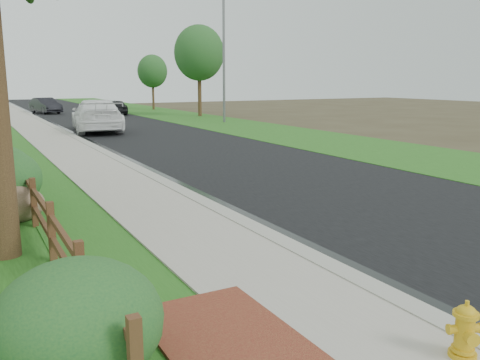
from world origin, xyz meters
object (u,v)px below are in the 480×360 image
fire_hydrant (465,331)px  dark_car_mid (115,107)px  streetlight (221,51)px  white_suv (97,115)px  ranch_fence (27,190)px

fire_hydrant → dark_car_mid: bearing=80.1°
fire_hydrant → streetlight: size_ratio=0.07×
fire_hydrant → streetlight: 32.57m
fire_hydrant → dark_car_mid: size_ratio=0.17×
white_suv → streetlight: size_ratio=0.73×
dark_car_mid → ranch_fence: bearing=73.9°
fire_hydrant → streetlight: streetlight is taller
ranch_fence → streetlight: 26.30m
ranch_fence → streetlight: streetlight is taller
fire_hydrant → dark_car_mid: (7.30, 41.85, 0.28)m
white_suv → streetlight: bearing=-158.9°
dark_car_mid → streetlight: size_ratio=0.43×
streetlight → white_suv: bearing=-166.8°
fire_hydrant → dark_car_mid: dark_car_mid is taller
ranch_fence → white_suv: white_suv is taller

